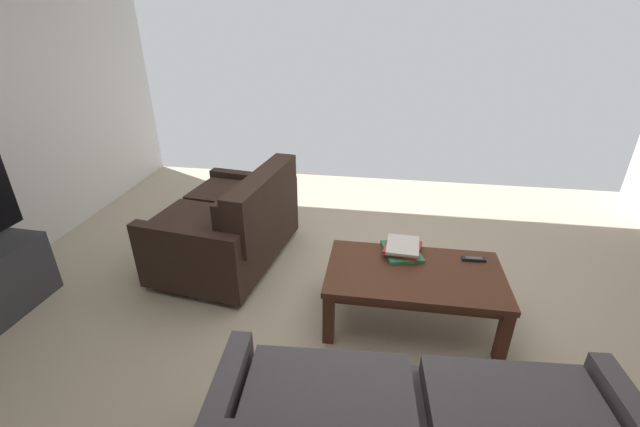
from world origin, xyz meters
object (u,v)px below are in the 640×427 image
tv_remote (474,259)px  book_stack (402,249)px  coffee_table (414,279)px  loveseat_near (232,224)px

tv_remote → book_stack: bearing=-2.2°
book_stack → coffee_table: bearing=110.6°
book_stack → tv_remote: (-0.48, 0.02, -0.03)m
coffee_table → book_stack: book_stack is taller
book_stack → tv_remote: size_ratio=2.15×
loveseat_near → coffee_table: bearing=159.0°
loveseat_near → tv_remote: 1.90m
loveseat_near → coffee_table: 1.56m
coffee_table → loveseat_near: bearing=-21.0°
loveseat_near → coffee_table: (-1.46, 0.56, -0.01)m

